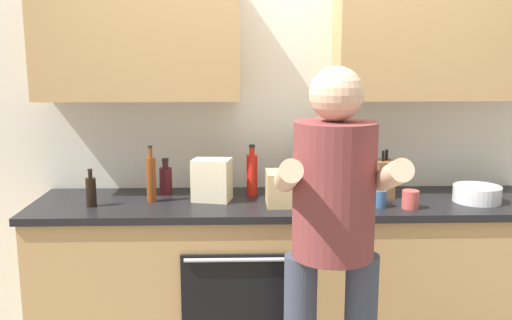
{
  "coord_description": "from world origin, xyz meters",
  "views": [
    {
      "loc": [
        -0.27,
        -3.01,
        1.69
      ],
      "look_at": [
        -0.19,
        -0.1,
        1.15
      ],
      "focal_mm": 39.03,
      "sensor_mm": 36.0,
      "label": 1
    }
  ],
  "objects_px": {
    "bottle_hotsauce": "(252,174)",
    "bottle_soy": "(91,191)",
    "bottle_syrup": "(360,188)",
    "cup_ceramic": "(410,199)",
    "knife_block": "(384,178)",
    "grocery_bag_bread": "(282,188)",
    "grocery_bag_rice": "(212,180)",
    "bottle_vinegar": "(151,178)",
    "potted_herb": "(315,167)",
    "person_standing": "(333,231)",
    "bottle_wine": "(166,179)",
    "cup_tea": "(380,199)",
    "mixing_bowl": "(477,194)"
  },
  "relations": [
    {
      "from": "person_standing",
      "to": "mixing_bowl",
      "type": "xyz_separation_m",
      "value": [
        0.93,
        0.76,
        -0.04
      ]
    },
    {
      "from": "bottle_syrup",
      "to": "potted_herb",
      "type": "distance_m",
      "value": 0.34
    },
    {
      "from": "bottle_wine",
      "to": "potted_herb",
      "type": "height_order",
      "value": "potted_herb"
    },
    {
      "from": "bottle_hotsauce",
      "to": "mixing_bowl",
      "type": "xyz_separation_m",
      "value": [
        1.24,
        -0.18,
        -0.08
      ]
    },
    {
      "from": "potted_herb",
      "to": "grocery_bag_rice",
      "type": "distance_m",
      "value": 0.6
    },
    {
      "from": "bottle_wine",
      "to": "grocery_bag_rice",
      "type": "xyz_separation_m",
      "value": [
        0.28,
        -0.16,
        0.03
      ]
    },
    {
      "from": "bottle_syrup",
      "to": "bottle_vinegar",
      "type": "distance_m",
      "value": 1.14
    },
    {
      "from": "person_standing",
      "to": "bottle_wine",
      "type": "height_order",
      "value": "person_standing"
    },
    {
      "from": "person_standing",
      "to": "potted_herb",
      "type": "bearing_deg",
      "value": 87.03
    },
    {
      "from": "bottle_hotsauce",
      "to": "bottle_vinegar",
      "type": "distance_m",
      "value": 0.57
    },
    {
      "from": "person_standing",
      "to": "knife_block",
      "type": "xyz_separation_m",
      "value": [
        0.44,
        0.9,
        0.02
      ]
    },
    {
      "from": "bottle_hotsauce",
      "to": "mixing_bowl",
      "type": "height_order",
      "value": "bottle_hotsauce"
    },
    {
      "from": "cup_tea",
      "to": "knife_block",
      "type": "distance_m",
      "value": 0.26
    },
    {
      "from": "grocery_bag_rice",
      "to": "bottle_vinegar",
      "type": "bearing_deg",
      "value": -176.57
    },
    {
      "from": "person_standing",
      "to": "bottle_syrup",
      "type": "height_order",
      "value": "person_standing"
    },
    {
      "from": "bottle_syrup",
      "to": "cup_ceramic",
      "type": "height_order",
      "value": "bottle_syrup"
    },
    {
      "from": "knife_block",
      "to": "grocery_bag_bread",
      "type": "height_order",
      "value": "knife_block"
    },
    {
      "from": "bottle_hotsauce",
      "to": "mixing_bowl",
      "type": "distance_m",
      "value": 1.26
    },
    {
      "from": "bottle_syrup",
      "to": "cup_ceramic",
      "type": "relative_size",
      "value": 2.6
    },
    {
      "from": "bottle_wine",
      "to": "bottle_soy",
      "type": "distance_m",
      "value": 0.45
    },
    {
      "from": "person_standing",
      "to": "knife_block",
      "type": "relative_size",
      "value": 6.21
    },
    {
      "from": "bottle_hotsauce",
      "to": "grocery_bag_rice",
      "type": "xyz_separation_m",
      "value": [
        -0.23,
        -0.1,
        -0.01
      ]
    },
    {
      "from": "bottle_vinegar",
      "to": "knife_block",
      "type": "relative_size",
      "value": 1.18
    },
    {
      "from": "bottle_wine",
      "to": "mixing_bowl",
      "type": "height_order",
      "value": "bottle_wine"
    },
    {
      "from": "bottle_wine",
      "to": "grocery_bag_bread",
      "type": "xyz_separation_m",
      "value": [
        0.66,
        -0.26,
        0.01
      ]
    },
    {
      "from": "knife_block",
      "to": "bottle_syrup",
      "type": "bearing_deg",
      "value": -131.4
    },
    {
      "from": "cup_tea",
      "to": "potted_herb",
      "type": "xyz_separation_m",
      "value": [
        -0.31,
        0.29,
        0.12
      ]
    },
    {
      "from": "person_standing",
      "to": "bottle_syrup",
      "type": "distance_m",
      "value": 0.74
    },
    {
      "from": "cup_ceramic",
      "to": "grocery_bag_rice",
      "type": "xyz_separation_m",
      "value": [
        -1.06,
        0.2,
        0.07
      ]
    },
    {
      "from": "person_standing",
      "to": "knife_block",
      "type": "distance_m",
      "value": 1.01
    },
    {
      "from": "bottle_hotsauce",
      "to": "cup_ceramic",
      "type": "height_order",
      "value": "bottle_hotsauce"
    },
    {
      "from": "knife_block",
      "to": "grocery_bag_bread",
      "type": "distance_m",
      "value": 0.63
    },
    {
      "from": "bottle_syrup",
      "to": "cup_tea",
      "type": "height_order",
      "value": "bottle_syrup"
    },
    {
      "from": "cup_ceramic",
      "to": "mixing_bowl",
      "type": "xyz_separation_m",
      "value": [
        0.41,
        0.12,
        -0.0
      ]
    },
    {
      "from": "bottle_wine",
      "to": "knife_block",
      "type": "relative_size",
      "value": 0.78
    },
    {
      "from": "grocery_bag_bread",
      "to": "potted_herb",
      "type": "bearing_deg",
      "value": 48.38
    },
    {
      "from": "bottle_vinegar",
      "to": "grocery_bag_bread",
      "type": "xyz_separation_m",
      "value": [
        0.72,
        -0.09,
        -0.04
      ]
    },
    {
      "from": "mixing_bowl",
      "to": "grocery_bag_rice",
      "type": "relative_size",
      "value": 1.1
    },
    {
      "from": "bottle_wine",
      "to": "bottle_vinegar",
      "type": "bearing_deg",
      "value": -107.71
    },
    {
      "from": "knife_block",
      "to": "potted_herb",
      "type": "relative_size",
      "value": 0.92
    },
    {
      "from": "potted_herb",
      "to": "grocery_bag_rice",
      "type": "xyz_separation_m",
      "value": [
        -0.59,
        -0.12,
        -0.04
      ]
    },
    {
      "from": "bottle_vinegar",
      "to": "grocery_bag_rice",
      "type": "distance_m",
      "value": 0.33
    },
    {
      "from": "bottle_hotsauce",
      "to": "knife_block",
      "type": "xyz_separation_m",
      "value": [
        0.76,
        -0.03,
        -0.02
      ]
    },
    {
      "from": "bottle_syrup",
      "to": "mixing_bowl",
      "type": "height_order",
      "value": "bottle_syrup"
    },
    {
      "from": "bottle_hotsauce",
      "to": "bottle_soy",
      "type": "xyz_separation_m",
      "value": [
        -0.87,
        -0.21,
        -0.04
      ]
    },
    {
      "from": "bottle_wine",
      "to": "knife_block",
      "type": "xyz_separation_m",
      "value": [
        1.26,
        -0.08,
        0.02
      ]
    },
    {
      "from": "bottle_wine",
      "to": "bottle_vinegar",
      "type": "distance_m",
      "value": 0.19
    },
    {
      "from": "bottle_hotsauce",
      "to": "knife_block",
      "type": "height_order",
      "value": "bottle_hotsauce"
    },
    {
      "from": "bottle_soy",
      "to": "grocery_bag_bread",
      "type": "relative_size",
      "value": 1.01
    },
    {
      "from": "bottle_syrup",
      "to": "grocery_bag_rice",
      "type": "height_order",
      "value": "bottle_syrup"
    }
  ]
}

